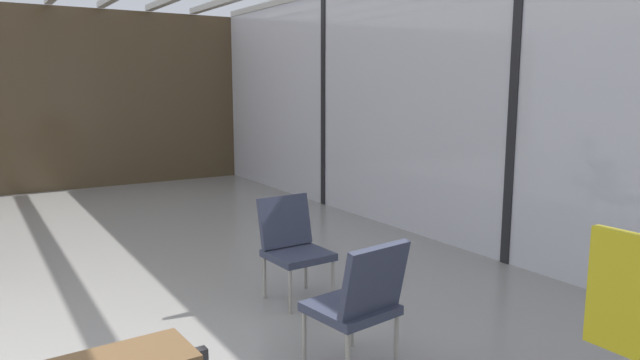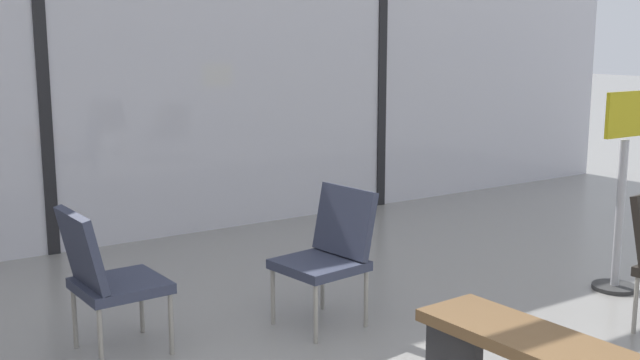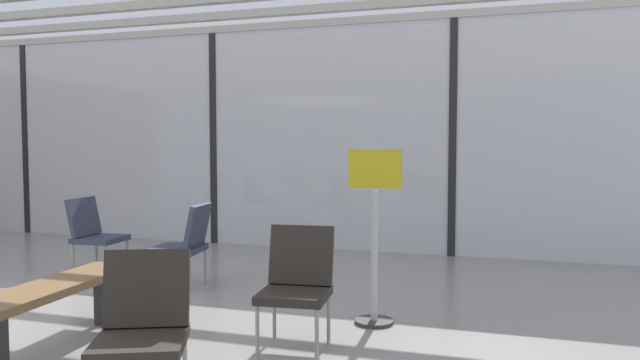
% 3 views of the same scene
% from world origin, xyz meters
% --- Properties ---
extents(glass_curtain_wall, '(14.00, 0.08, 3.13)m').
position_xyz_m(glass_curtain_wall, '(0.00, 5.20, 1.56)').
color(glass_curtain_wall, silver).
rests_on(glass_curtain_wall, ground).
extents(window_mullion_1, '(0.10, 0.12, 3.13)m').
position_xyz_m(window_mullion_1, '(0.00, 5.20, 1.56)').
color(window_mullion_1, black).
rests_on(window_mullion_1, ground).
extents(window_mullion_2, '(0.10, 0.12, 3.13)m').
position_xyz_m(window_mullion_2, '(3.50, 5.20, 1.56)').
color(window_mullion_2, black).
rests_on(window_mullion_2, ground).
extents(parked_airplane, '(13.92, 4.17, 4.17)m').
position_xyz_m(parked_airplane, '(1.67, 10.26, 2.08)').
color(parked_airplane, silver).
rests_on(parked_airplane, ground).
extents(lounge_chair_0, '(0.58, 0.54, 0.87)m').
position_xyz_m(lounge_chair_0, '(1.05, 2.55, 0.49)').
color(lounge_chair_0, '#33384C').
rests_on(lounge_chair_0, ground).
extents(lounge_chair_1, '(0.54, 0.50, 0.87)m').
position_xyz_m(lounge_chair_1, '(-0.31, 2.83, 0.49)').
color(lounge_chair_1, '#33384C').
rests_on(lounge_chair_1, ground).
extents(info_sign, '(0.44, 0.32, 1.44)m').
position_xyz_m(info_sign, '(3.15, 1.94, 0.68)').
color(info_sign, '#333333').
rests_on(info_sign, ground).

